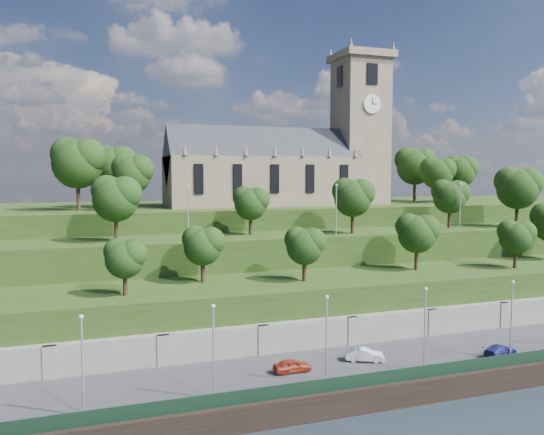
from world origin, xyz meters
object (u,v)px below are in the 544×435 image
object	(u,v)px
car_left	(292,366)
car_right	(500,350)
church	(290,160)
car_middle	(364,355)

from	to	relation	value
car_left	car_right	xyz separation A→B (m)	(21.35, -2.58, -0.04)
church	car_left	xyz separation A→B (m)	(-14.69, -40.16, -19.91)
church	car_middle	distance (m)	44.95
car_right	church	bearing A→B (deg)	-6.03
car_left	car_right	size ratio (longest dim) A/B	0.91
car_right	car_middle	bearing A→B (deg)	62.52
car_middle	car_right	world-z (taller)	car_middle
car_middle	car_right	xyz separation A→B (m)	(13.64, -3.05, -0.05)
church	car_middle	world-z (taller)	church
church	car_left	size ratio (longest dim) A/B	10.84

